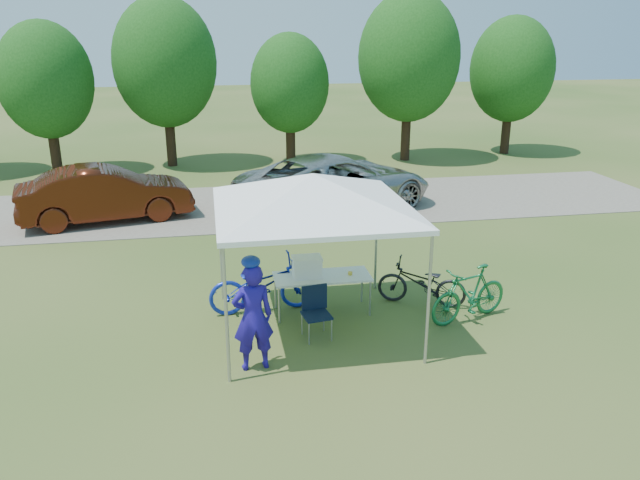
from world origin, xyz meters
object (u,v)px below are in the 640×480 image
(sedan, at_px, (106,194))
(minivan, at_px, (336,182))
(bike_green, at_px, (469,294))
(cooler, at_px, (307,267))
(folding_table, at_px, (322,278))
(folding_chair, at_px, (316,307))
(bike_blue, at_px, (263,285))
(cyclist, at_px, (253,317))
(bike_dark, at_px, (422,283))

(sedan, bearing_deg, minivan, -103.55)
(bike_green, bearing_deg, sedan, -155.60)
(cooler, bearing_deg, minivan, 74.06)
(folding_table, distance_m, folding_chair, 0.93)
(folding_chair, height_order, bike_blue, bike_blue)
(folding_table, height_order, folding_chair, folding_chair)
(cooler, relative_size, minivan, 0.09)
(cyclist, distance_m, bike_dark, 3.71)
(folding_chair, relative_size, bike_green, 0.52)
(cooler, xyz_separation_m, bike_green, (2.76, -0.78, -0.40))
(cooler, relative_size, bike_green, 0.31)
(cooler, height_order, bike_green, cooler)
(minivan, bearing_deg, sedan, 65.80)
(cooler, distance_m, bike_dark, 2.20)
(bike_dark, bearing_deg, cyclist, -35.74)
(cyclist, distance_m, minivan, 8.85)
(bike_green, height_order, minivan, minivan)
(folding_table, height_order, cooler, cooler)
(folding_table, xyz_separation_m, cooler, (-0.27, 0.00, 0.23))
(cooler, distance_m, cyclist, 2.08)
(folding_chair, bearing_deg, sedan, 111.42)
(folding_chair, height_order, bike_green, bike_green)
(bike_green, bearing_deg, folding_table, -126.93)
(folding_table, relative_size, bike_dark, 1.05)
(bike_dark, xyz_separation_m, minivan, (-0.28, 6.58, 0.38))
(folding_chair, distance_m, sedan, 8.69)
(bike_green, distance_m, bike_dark, 0.98)
(bike_blue, xyz_separation_m, bike_dark, (2.93, -0.25, -0.08))
(bike_green, height_order, bike_dark, bike_green)
(cyclist, height_order, bike_blue, cyclist)
(cyclist, distance_m, sedan, 9.01)
(folding_table, relative_size, sedan, 0.39)
(folding_table, distance_m, bike_green, 2.61)
(bike_blue, relative_size, bike_dark, 1.19)
(sedan, bearing_deg, cooler, -159.57)
(bike_blue, distance_m, sedan, 7.34)
(cyclist, bearing_deg, sedan, -76.24)
(minivan, bearing_deg, bike_green, 163.20)
(cyclist, relative_size, bike_green, 1.02)
(cooler, bearing_deg, bike_green, -15.76)
(cyclist, relative_size, minivan, 0.30)
(cyclist, xyz_separation_m, bike_blue, (0.32, 2.00, -0.33))
(bike_green, relative_size, minivan, 0.29)
(minivan, height_order, sedan, minivan)
(sedan, bearing_deg, folding_table, -157.96)
(folding_chair, bearing_deg, cooler, 81.27)
(folding_table, relative_size, folding_chair, 2.00)
(sedan, bearing_deg, cyclist, -171.66)
(cooler, bearing_deg, cyclist, -121.90)
(bike_dark, bearing_deg, cooler, -64.40)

